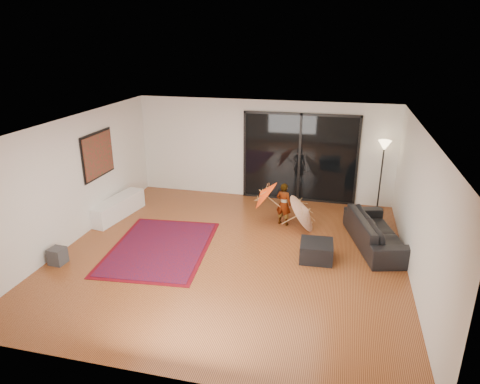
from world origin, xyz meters
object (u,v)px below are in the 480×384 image
(media_console, at_px, (118,208))
(child, at_px, (284,204))
(sofa, at_px, (377,232))
(ottoman, at_px, (316,251))

(media_console, height_order, child, child)
(media_console, distance_m, sofa, 6.20)
(sofa, relative_size, child, 2.14)
(media_console, bearing_deg, sofa, 7.40)
(sofa, distance_m, child, 2.21)
(sofa, relative_size, ottoman, 3.41)
(child, bearing_deg, media_console, 24.09)
(media_console, xyz_separation_m, child, (4.09, 0.51, 0.28))
(media_console, height_order, ottoman, media_console)
(sofa, bearing_deg, media_console, 73.83)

